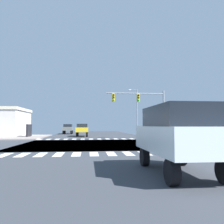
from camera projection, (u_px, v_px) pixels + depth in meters
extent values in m
cube|color=#34383F|center=(100.00, 144.00, 20.68)|extent=(14.00, 90.00, 0.05)
cube|color=#34383F|center=(100.00, 144.00, 20.68)|extent=(90.00, 12.00, 0.05)
cube|color=gray|center=(185.00, 136.00, 33.93)|extent=(12.00, 12.00, 0.14)
cube|color=gray|center=(0.00, 137.00, 31.29)|extent=(12.00, 12.00, 0.14)
cube|color=silver|center=(4.00, 155.00, 12.85)|extent=(0.50, 2.00, 0.01)
cube|color=silver|center=(23.00, 155.00, 12.95)|extent=(0.50, 2.00, 0.01)
cube|color=silver|center=(41.00, 155.00, 13.05)|extent=(0.50, 2.00, 0.01)
cube|color=silver|center=(59.00, 154.00, 13.16)|extent=(0.50, 2.00, 0.01)
cube|color=silver|center=(77.00, 154.00, 13.26)|extent=(0.50, 2.00, 0.01)
cube|color=silver|center=(94.00, 154.00, 13.36)|extent=(0.50, 2.00, 0.01)
cube|color=silver|center=(111.00, 154.00, 13.46)|extent=(0.50, 2.00, 0.01)
cube|color=silver|center=(128.00, 153.00, 13.56)|extent=(0.50, 2.00, 0.01)
cube|color=silver|center=(145.00, 153.00, 13.66)|extent=(0.50, 2.00, 0.01)
cube|color=silver|center=(161.00, 153.00, 13.77)|extent=(0.50, 2.00, 0.01)
cube|color=silver|center=(177.00, 153.00, 13.87)|extent=(0.50, 2.00, 0.01)
cube|color=silver|center=(193.00, 153.00, 13.97)|extent=(0.50, 2.00, 0.01)
cube|color=silver|center=(209.00, 152.00, 14.07)|extent=(0.50, 2.00, 0.01)
cube|color=silver|center=(40.00, 139.00, 27.25)|extent=(0.50, 2.00, 0.01)
cube|color=silver|center=(49.00, 139.00, 27.35)|extent=(0.50, 2.00, 0.01)
cube|color=silver|center=(57.00, 139.00, 27.45)|extent=(0.50, 2.00, 0.01)
cube|color=silver|center=(66.00, 139.00, 27.55)|extent=(0.50, 2.00, 0.01)
cube|color=silver|center=(74.00, 139.00, 27.66)|extent=(0.50, 2.00, 0.01)
cube|color=silver|center=(83.00, 139.00, 27.76)|extent=(0.50, 2.00, 0.01)
cube|color=silver|center=(91.00, 139.00, 27.86)|extent=(0.50, 2.00, 0.01)
cube|color=silver|center=(99.00, 139.00, 27.96)|extent=(0.50, 2.00, 0.01)
cube|color=silver|center=(108.00, 139.00, 28.06)|extent=(0.50, 2.00, 0.01)
cube|color=silver|center=(116.00, 139.00, 28.16)|extent=(0.50, 2.00, 0.01)
cube|color=silver|center=(124.00, 139.00, 28.27)|extent=(0.50, 2.00, 0.01)
cube|color=silver|center=(132.00, 139.00, 28.37)|extent=(0.50, 2.00, 0.01)
cube|color=silver|center=(140.00, 139.00, 28.47)|extent=(0.50, 2.00, 0.01)
cube|color=silver|center=(148.00, 139.00, 28.57)|extent=(0.50, 2.00, 0.01)
cylinder|color=gray|center=(164.00, 115.00, 29.03)|extent=(0.20, 0.20, 6.02)
cylinder|color=gray|center=(135.00, 93.00, 28.81)|extent=(7.24, 0.14, 0.14)
cube|color=yellow|center=(138.00, 98.00, 28.81)|extent=(0.32, 0.40, 1.00)
sphere|color=black|center=(139.00, 95.00, 28.59)|extent=(0.22, 0.22, 0.22)
sphere|color=black|center=(139.00, 98.00, 28.57)|extent=(0.22, 0.22, 0.22)
sphere|color=green|center=(139.00, 100.00, 28.55)|extent=(0.22, 0.22, 0.22)
cube|color=yellow|center=(113.00, 98.00, 28.50)|extent=(0.32, 0.40, 1.00)
sphere|color=black|center=(114.00, 95.00, 28.27)|extent=(0.22, 0.22, 0.22)
sphere|color=black|center=(114.00, 97.00, 28.26)|extent=(0.22, 0.22, 0.22)
sphere|color=green|center=(114.00, 100.00, 28.24)|extent=(0.22, 0.22, 0.22)
cylinder|color=gray|center=(137.00, 112.00, 42.20)|extent=(0.16, 0.16, 8.28)
cylinder|color=gray|center=(133.00, 90.00, 42.36)|extent=(1.40, 0.10, 0.10)
ellipsoid|color=silver|center=(129.00, 90.00, 42.29)|extent=(0.60, 0.32, 0.20)
cube|color=black|center=(29.00, 131.00, 31.44)|extent=(0.24, 2.20, 1.80)
cylinder|color=black|center=(145.00, 157.00, 9.47)|extent=(0.26, 0.74, 0.74)
cylinder|color=black|center=(181.00, 156.00, 9.63)|extent=(0.26, 0.74, 0.74)
cylinder|color=black|center=(172.00, 172.00, 6.36)|extent=(0.26, 0.74, 0.74)
cube|color=silver|center=(177.00, 139.00, 8.04)|extent=(1.96, 4.60, 0.88)
cube|color=black|center=(177.00, 116.00, 8.09)|extent=(1.69, 3.22, 0.72)
cylinder|color=black|center=(71.00, 132.00, 43.17)|extent=(0.26, 0.68, 0.68)
cylinder|color=black|center=(63.00, 132.00, 43.02)|extent=(0.26, 0.68, 0.68)
cylinder|color=black|center=(72.00, 132.00, 46.07)|extent=(0.26, 0.68, 0.68)
cylinder|color=black|center=(65.00, 132.00, 45.92)|extent=(0.26, 0.68, 0.68)
cube|color=#5F645F|center=(68.00, 129.00, 44.58)|extent=(1.80, 4.30, 0.66)
cube|color=black|center=(68.00, 126.00, 44.62)|extent=(1.55, 2.24, 0.54)
cylinder|color=black|center=(87.00, 134.00, 33.36)|extent=(0.26, 0.68, 0.68)
cylinder|color=black|center=(77.00, 134.00, 33.22)|extent=(0.26, 0.68, 0.68)
cylinder|color=black|center=(87.00, 134.00, 36.27)|extent=(0.26, 0.68, 0.68)
cylinder|color=black|center=(78.00, 134.00, 36.12)|extent=(0.26, 0.68, 0.68)
cube|color=gold|center=(82.00, 130.00, 34.78)|extent=(1.80, 4.30, 0.66)
cube|color=black|center=(82.00, 126.00, 34.82)|extent=(1.55, 2.24, 0.54)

